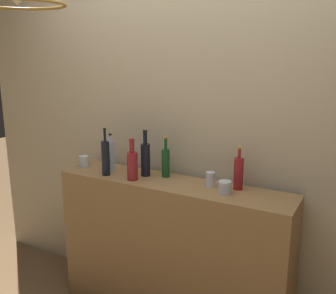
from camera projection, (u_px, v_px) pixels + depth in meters
panelled_rear_partition at (189, 101)px, 2.63m from camera, size 3.73×0.15×2.85m
bar_shelf_unit at (172, 251)px, 2.66m from camera, size 1.62×0.35×1.00m
liquor_bottle_brandy at (145, 158)px, 2.65m from camera, size 0.06×0.06×0.32m
liquor_bottle_vodka at (166, 162)px, 2.63m from camera, size 0.06×0.06×0.28m
liquor_bottle_sherry at (239, 173)px, 2.39m from camera, size 0.06×0.06×0.27m
liquor_bottle_mezcal at (132, 164)px, 2.57m from camera, size 0.07×0.07×0.28m
liquor_bottle_bourbon at (111, 155)px, 2.77m from camera, size 0.05×0.05×0.27m
liquor_bottle_whiskey at (106, 157)px, 2.66m from camera, size 0.06×0.06×0.33m
glass_tumbler_rocks at (225, 188)px, 2.33m from camera, size 0.08×0.08×0.08m
glass_tumbler_highball at (210, 180)px, 2.45m from camera, size 0.06×0.06×0.10m
glass_tumbler_shot at (84, 161)px, 2.88m from camera, size 0.07×0.07×0.08m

